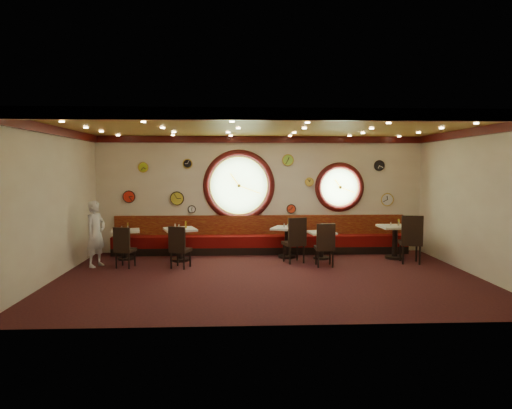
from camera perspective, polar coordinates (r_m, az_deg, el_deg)
name	(u,v)px	position (r m, az deg, el deg)	size (l,w,h in m)	color
floor	(268,277)	(9.89, 1.54, -9.07)	(9.00, 6.00, 0.00)	#331116
ceiling	(269,126)	(9.65, 1.58, 9.73)	(9.00, 6.00, 0.02)	#B98034
wall_back	(261,194)	(12.63, 0.58, 1.26)	(9.00, 0.02, 3.20)	beige
wall_front	(283,219)	(6.66, 3.42, -1.77)	(9.00, 0.02, 3.20)	beige
wall_left	(52,204)	(10.34, -24.16, 0.11)	(0.02, 6.00, 3.20)	beige
wall_right	(476,202)	(10.93, 25.81, 0.27)	(0.02, 6.00, 3.20)	beige
molding_back	(261,139)	(12.58, 0.60, 8.13)	(9.00, 0.10, 0.18)	#3D0B0B
molding_front	(283,114)	(6.72, 3.44, 11.19)	(9.00, 0.10, 0.18)	#3D0B0B
molding_left	(52,130)	(10.32, -24.18, 8.49)	(0.10, 6.00, 0.18)	#3D0B0B
molding_right	(477,132)	(10.91, 25.86, 8.21)	(0.10, 6.00, 0.18)	#3D0B0B
banquette_base	(261,250)	(12.53, 0.65, -5.68)	(8.00, 0.55, 0.20)	black
banquette_seat	(261,241)	(12.49, 0.65, -4.55)	(8.00, 0.55, 0.30)	#5A0708
banquette_back	(261,225)	(12.65, 0.59, -2.60)	(8.00, 0.10, 0.55)	#5E070C
porthole_left_glass	(239,186)	(12.59, -2.15, 2.39)	(1.66, 1.66, 0.02)	#83B069
porthole_left_frame	(239,186)	(12.58, -2.15, 2.38)	(1.98, 1.98, 0.18)	#3D0B0B
porthole_left_ring	(239,186)	(12.55, -2.15, 2.38)	(1.61, 1.61, 0.03)	gold
porthole_right_glass	(339,187)	(12.92, 10.38, 2.15)	(1.10, 1.10, 0.02)	#83B069
porthole_right_frame	(339,187)	(12.91, 10.39, 2.15)	(1.38, 1.38, 0.18)	#3D0B0B
porthole_right_ring	(340,187)	(12.88, 10.42, 2.14)	(1.09, 1.09, 0.03)	gold
wall_clock_0	(288,160)	(12.63, 4.01, 5.56)	(0.30, 0.30, 0.03)	#9EDD45
wall_clock_1	(188,164)	(12.61, -8.55, 5.07)	(0.24, 0.24, 0.03)	black
wall_clock_2	(129,197)	(12.90, -15.59, 0.94)	(0.32, 0.32, 0.03)	red
wall_clock_3	(192,209)	(12.66, -8.03, -0.59)	(0.20, 0.20, 0.03)	white
wall_clock_4	(177,198)	(12.68, -9.85, 0.75)	(0.36, 0.36, 0.03)	gold
wall_clock_5	(291,209)	(12.69, 4.42, -0.55)	(0.24, 0.24, 0.03)	red
wall_clock_6	(379,166)	(13.17, 15.14, 4.72)	(0.28, 0.28, 0.03)	black
wall_clock_7	(143,167)	(12.79, -13.91, 4.53)	(0.26, 0.26, 0.03)	#B4D32A
wall_clock_8	(309,182)	(12.72, 6.68, 2.83)	(0.22, 0.22, 0.03)	gold
wall_clock_9	(387,200)	(13.27, 16.08, 0.59)	(0.34, 0.34, 0.03)	white
table_a	(126,241)	(12.14, -15.97, -4.38)	(0.83, 0.83, 0.76)	black
table_b	(180,240)	(11.64, -9.45, -4.44)	(0.94, 0.94, 0.82)	black
table_c	(287,238)	(11.93, 3.89, -4.26)	(0.94, 0.94, 0.79)	black
table_d	(321,242)	(11.86, 8.18, -4.62)	(0.72, 0.72, 0.71)	black
table_e	(395,238)	(12.30, 16.98, -4.00)	(0.80, 0.80, 0.86)	black
chair_a	(124,245)	(11.10, -16.23, -4.84)	(0.48, 0.48, 0.60)	black
chair_b	(179,244)	(10.75, -9.63, -4.95)	(0.53, 0.53, 0.61)	black
chair_c	(295,237)	(11.22, 4.96, -4.08)	(0.60, 0.60, 0.70)	black
chair_d	(325,242)	(10.88, 8.63, -4.67)	(0.44, 0.44, 0.64)	black
chair_e	(411,236)	(11.73, 18.83, -3.76)	(0.58, 0.58, 0.74)	black
condiment_a_salt	(122,228)	(12.22, -16.44, -2.80)	(0.03, 0.03, 0.09)	silver
condiment_b_salt	(175,226)	(11.66, -10.06, -2.65)	(0.04, 0.04, 0.11)	silver
condiment_c_salt	(284,225)	(11.92, 3.53, -2.59)	(0.04, 0.04, 0.10)	silver
condiment_d_salt	(319,230)	(11.80, 7.89, -3.14)	(0.03, 0.03, 0.10)	silver
condiment_a_pepper	(128,228)	(12.08, -15.70, -2.82)	(0.04, 0.04, 0.11)	#BCBCC1
condiment_b_pepper	(179,227)	(11.50, -9.59, -2.75)	(0.04, 0.04, 0.11)	silver
condiment_c_pepper	(288,225)	(11.91, 3.96, -2.63)	(0.03, 0.03, 0.09)	#B8B7BC
condiment_d_pepper	(321,230)	(11.76, 8.16, -3.18)	(0.03, 0.03, 0.09)	silver
condiment_a_bottle	(128,226)	(12.15, -15.71, -2.62)	(0.05, 0.05, 0.17)	#C4882E
condiment_b_bottle	(186,224)	(11.62, -8.77, -2.49)	(0.06, 0.06, 0.18)	gold
condiment_c_bottle	(288,224)	(11.99, 4.05, -2.44)	(0.05, 0.05, 0.15)	gold
condiment_d_bottle	(324,228)	(11.94, 8.44, -2.89)	(0.05, 0.05, 0.16)	gold
condiment_e_salt	(391,224)	(12.26, 16.50, -2.32)	(0.03, 0.03, 0.09)	silver
condiment_e_pepper	(398,224)	(12.23, 17.38, -2.32)	(0.04, 0.04, 0.11)	silver
condiment_e_bottle	(398,222)	(12.31, 17.38, -2.12)	(0.05, 0.05, 0.17)	yellow
waiter	(96,234)	(11.44, -19.39, -3.46)	(0.57, 0.38, 1.57)	white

